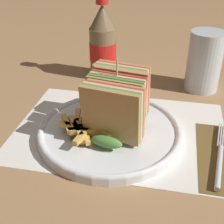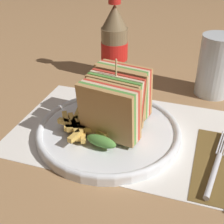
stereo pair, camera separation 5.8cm
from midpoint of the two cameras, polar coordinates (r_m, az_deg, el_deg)
ground_plane at (r=0.61m, az=1.19°, el=-2.80°), size 4.00×4.00×0.00m
placemat at (r=0.60m, az=4.16°, el=-3.58°), size 0.40×0.28×0.00m
plate_main at (r=0.58m, az=2.25°, el=-3.55°), size 0.27×0.27×0.02m
club_sandwich at (r=0.56m, az=3.73°, el=1.64°), size 0.11×0.16×0.13m
fries_pile at (r=0.56m, az=-2.67°, el=-2.68°), size 0.10×0.11×0.02m
ketchup_blob at (r=0.60m, az=-1.35°, el=-0.98°), size 0.03×0.03×0.01m
fork at (r=0.54m, az=21.42°, el=-9.54°), size 0.04×0.18×0.01m
coke_bottle_near at (r=0.79m, az=2.61°, el=12.36°), size 0.07×0.07×0.20m
glass_near at (r=0.75m, az=20.63°, el=7.84°), size 0.08×0.08×0.14m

